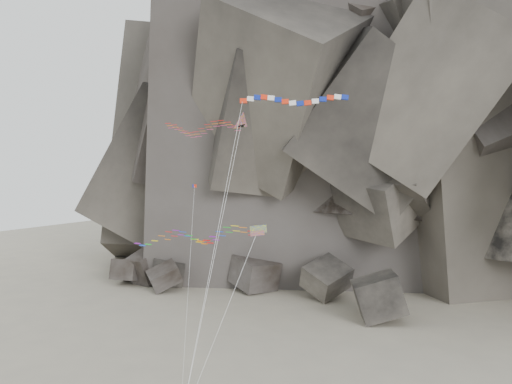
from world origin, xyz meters
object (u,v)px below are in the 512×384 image
at_px(parafoil_kite, 189,236).
at_px(banner_kite, 292,102).
at_px(delta_kite, 198,128).
at_px(pennant_kite, 191,236).

bearing_deg(parafoil_kite, banner_kite, -5.01).
relative_size(delta_kite, pennant_kite, 1.40).
xyz_separation_m(delta_kite, parafoil_kite, (1.76, -4.36, -10.41)).
bearing_deg(delta_kite, banner_kite, 14.59).
bearing_deg(banner_kite, pennant_kite, 173.21).
relative_size(banner_kite, parafoil_kite, 1.73).
bearing_deg(delta_kite, pennant_kite, -50.64).
height_order(parafoil_kite, pennant_kite, pennant_kite).
relative_size(delta_kite, parafoil_kite, 1.65).
bearing_deg(parafoil_kite, delta_kite, 83.26).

